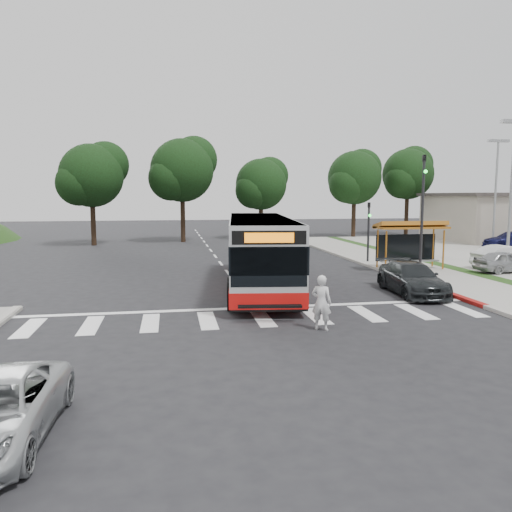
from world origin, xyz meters
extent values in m
plane|color=black|center=(0.00, 0.00, 0.00)|extent=(140.00, 140.00, 0.00)
cube|color=gray|center=(11.00, 8.00, 0.06)|extent=(4.00, 40.00, 0.12)
cube|color=#9E9991|center=(9.00, 8.00, 0.07)|extent=(0.30, 40.00, 0.15)
cube|color=maroon|center=(9.00, -2.00, 0.08)|extent=(0.32, 6.00, 0.15)
cube|color=#9E9284|center=(30.00, 22.00, 2.20)|extent=(14.00, 10.00, 4.40)
cube|color=#383330|center=(30.00, 22.00, 4.55)|extent=(14.60, 10.60, 0.30)
cube|color=silver|center=(0.00, -5.00, 0.01)|extent=(18.00, 2.60, 0.01)
cylinder|color=#A5621B|center=(9.00, 4.40, 1.27)|extent=(0.10, 0.10, 2.30)
cylinder|color=#A5621B|center=(12.60, 4.40, 1.27)|extent=(0.10, 0.10, 2.30)
cylinder|color=#A5621B|center=(9.00, 5.60, 1.27)|extent=(0.10, 0.10, 2.30)
cylinder|color=#A5621B|center=(12.60, 5.60, 1.27)|extent=(0.10, 0.10, 2.30)
cube|color=#A5621B|center=(10.80, 5.00, 2.57)|extent=(4.20, 1.60, 0.12)
cube|color=#A5621B|center=(10.80, 5.05, 2.72)|extent=(4.20, 1.32, 0.51)
cube|color=black|center=(10.80, 5.60, 1.32)|extent=(3.80, 0.06, 1.60)
cube|color=gray|center=(10.80, 5.00, 0.57)|extent=(3.60, 0.40, 0.08)
cylinder|color=black|center=(9.60, 1.50, 3.25)|extent=(0.14, 0.14, 6.50)
imported|color=black|center=(9.60, 1.50, 6.00)|extent=(0.16, 0.20, 1.00)
sphere|color=#19E533|center=(9.60, 1.32, 5.65)|extent=(0.18, 0.18, 0.18)
cylinder|color=black|center=(9.60, 8.50, 2.00)|extent=(0.14, 0.14, 4.00)
imported|color=black|center=(9.60, 8.50, 3.50)|extent=(0.16, 0.20, 1.00)
sphere|color=#19E533|center=(9.60, 8.32, 3.15)|extent=(0.18, 0.18, 0.18)
cylinder|color=gray|center=(18.00, 6.00, 4.60)|extent=(0.18, 0.18, 9.00)
cube|color=gray|center=(17.45, 6.00, 9.00)|extent=(0.80, 0.35, 0.22)
cylinder|color=gray|center=(24.00, 16.00, 4.60)|extent=(0.18, 0.18, 9.00)
cube|color=gray|center=(23.45, 16.00, 9.00)|extent=(0.80, 0.35, 0.22)
cube|color=gray|center=(24.55, 16.00, 9.00)|extent=(0.80, 0.35, 0.22)
cylinder|color=black|center=(16.00, 28.00, 2.30)|extent=(0.44, 0.44, 4.40)
sphere|color=black|center=(16.00, 28.00, 6.30)|extent=(5.60, 5.60, 5.60)
sphere|color=black|center=(17.12, 28.84, 7.30)|extent=(4.20, 4.20, 4.20)
sphere|color=black|center=(15.02, 27.30, 5.60)|extent=(3.92, 3.92, 3.92)
cylinder|color=black|center=(23.00, 30.00, 2.42)|extent=(0.44, 0.44, 4.84)
sphere|color=black|center=(23.00, 30.00, 6.82)|extent=(5.60, 5.60, 5.60)
sphere|color=black|center=(24.12, 30.84, 7.92)|extent=(4.20, 4.20, 4.20)
sphere|color=black|center=(22.02, 29.30, 6.05)|extent=(3.92, 3.92, 3.92)
cylinder|color=black|center=(-2.00, 26.00, 2.42)|extent=(0.44, 0.44, 4.84)
sphere|color=black|center=(-2.00, 26.00, 6.82)|extent=(6.00, 6.00, 6.00)
sphere|color=black|center=(-0.80, 26.90, 7.92)|extent=(4.50, 4.50, 4.50)
sphere|color=black|center=(-3.05, 25.25, 6.05)|extent=(4.20, 4.20, 4.20)
cylinder|color=black|center=(6.00, 28.00, 1.98)|extent=(0.44, 0.44, 3.96)
sphere|color=black|center=(6.00, 28.00, 5.58)|extent=(5.20, 5.20, 5.20)
sphere|color=black|center=(7.04, 28.78, 6.48)|extent=(3.90, 3.90, 3.90)
sphere|color=black|center=(5.09, 27.35, 4.95)|extent=(3.64, 3.64, 3.64)
cylinder|color=black|center=(-10.00, 24.00, 2.20)|extent=(0.44, 0.44, 4.40)
sphere|color=black|center=(-10.00, 24.00, 6.20)|extent=(5.60, 5.60, 5.60)
sphere|color=black|center=(-8.88, 24.84, 7.20)|extent=(4.20, 4.20, 4.20)
sphere|color=black|center=(-10.98, 23.30, 5.50)|extent=(3.92, 3.92, 3.92)
imported|color=silver|center=(1.63, -6.89, 0.92)|extent=(0.81, 0.73, 1.85)
imported|color=black|center=(7.50, -1.70, 0.71)|extent=(2.33, 5.03, 1.42)
imported|color=#9A9D9F|center=(15.50, 2.76, 0.72)|extent=(3.71, 1.73, 1.23)
imported|color=silver|center=(16.64, 4.28, 0.79)|extent=(4.31, 1.97, 1.37)
imported|color=#121441|center=(24.83, 14.79, 0.78)|extent=(4.78, 2.13, 1.36)
camera|label=1|loc=(-3.26, -22.44, 4.43)|focal=35.00mm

